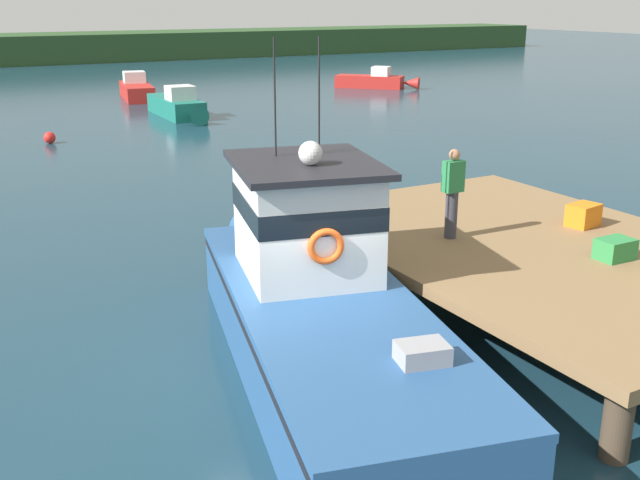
{
  "coord_description": "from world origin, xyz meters",
  "views": [
    {
      "loc": [
        -4.79,
        -9.31,
        5.35
      ],
      "look_at": [
        1.2,
        1.45,
        1.4
      ],
      "focal_mm": 42.39,
      "sensor_mm": 36.0,
      "label": 1
    }
  ],
  "objects": [
    {
      "name": "ground_plane",
      "position": [
        0.0,
        0.0,
        0.0
      ],
      "size": [
        200.0,
        200.0,
        0.0
      ],
      "primitive_type": "plane",
      "color": "#193847"
    },
    {
      "name": "crate_single_by_cleat",
      "position": [
        5.29,
        -1.3,
        1.38
      ],
      "size": [
        0.6,
        0.45,
        0.35
      ],
      "primitive_type": "cube",
      "rotation": [
        0.0,
        0.0,
        -0.01
      ],
      "color": "#2D8442",
      "rests_on": "dock"
    },
    {
      "name": "dock",
      "position": [
        4.8,
        0.0,
        1.07
      ],
      "size": [
        6.0,
        9.0,
        1.2
      ],
      "color": "#4C3D2D",
      "rests_on": "ground"
    },
    {
      "name": "deckhand_by_the_boat",
      "position": [
        3.64,
        0.97,
        2.06
      ],
      "size": [
        0.36,
        0.22,
        1.63
      ],
      "color": "#383842",
      "rests_on": "dock"
    },
    {
      "name": "moored_boat_far_left",
      "position": [
        6.79,
        25.19,
        0.51
      ],
      "size": [
        1.64,
        5.92,
        1.5
      ],
      "color": "#196B5B",
      "rests_on": "ground"
    },
    {
      "name": "crate_stack_near_edge",
      "position": [
        2.61,
        3.72,
        1.37
      ],
      "size": [
        0.63,
        0.48,
        0.34
      ],
      "primitive_type": "cube",
      "rotation": [
        0.0,
        0.0,
        0.06
      ],
      "color": "#3370B2",
      "rests_on": "dock"
    },
    {
      "name": "main_fishing_boat",
      "position": [
        0.33,
        -0.0,
        1.01
      ],
      "size": [
        4.36,
        9.95,
        4.8
      ],
      "color": "#285184",
      "rests_on": "ground"
    },
    {
      "name": "mooring_buoy_outer",
      "position": [
        0.16,
        21.06,
        0.22
      ],
      "size": [
        0.45,
        0.45,
        0.45
      ],
      "primitive_type": "sphere",
      "color": "red",
      "rests_on": "ground"
    },
    {
      "name": "crate_single_far",
      "position": [
        6.32,
        0.33,
        1.41
      ],
      "size": [
        0.67,
        0.54,
        0.43
      ],
      "primitive_type": "cube",
      "rotation": [
        0.0,
        0.0,
        0.19
      ],
      "color": "orange",
      "rests_on": "dock"
    },
    {
      "name": "moored_boat_mid_harbor",
      "position": [
        7.02,
        33.13,
        0.5
      ],
      "size": [
        2.17,
        5.79,
        1.45
      ],
      "color": "red",
      "rests_on": "ground"
    },
    {
      "name": "moored_boat_near_channel",
      "position": [
        21.53,
        30.86,
        0.46
      ],
      "size": [
        4.34,
        4.52,
        1.33
      ],
      "color": "red",
      "rests_on": "ground"
    }
  ]
}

